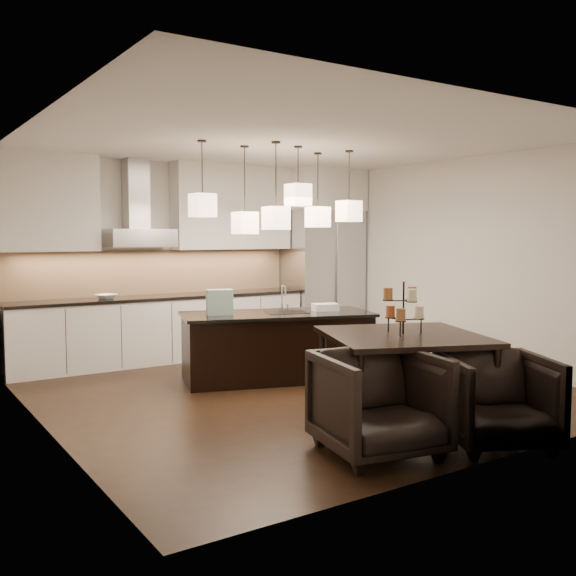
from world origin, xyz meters
TOP-DOWN VIEW (x-y plane):
  - floor at (0.00, 0.00)m, footprint 5.50×5.50m
  - ceiling at (0.00, 0.00)m, footprint 5.50×5.50m
  - wall_back at (0.00, 2.76)m, footprint 5.50×0.02m
  - wall_front at (0.00, -2.76)m, footprint 5.50×0.02m
  - wall_left at (-2.76, 0.00)m, footprint 0.02×5.50m
  - wall_right at (2.76, 0.00)m, footprint 0.02×5.50m
  - refrigerator at (2.10, 2.38)m, footprint 1.20×0.72m
  - fridge_panel at (2.10, 2.38)m, footprint 1.26×0.72m
  - lower_cabinets at (-0.62, 2.43)m, footprint 4.21×0.62m
  - countertop at (-0.62, 2.43)m, footprint 4.21×0.66m
  - backsplash at (-0.62, 2.73)m, footprint 4.21×0.02m
  - upper_cab_left at (-2.10, 2.57)m, footprint 1.25×0.35m
  - upper_cab_right at (0.55, 2.57)m, footprint 1.85×0.35m
  - hood_canopy at (-0.93, 2.48)m, footprint 0.90×0.52m
  - hood_chimney at (-0.93, 2.59)m, footprint 0.30×0.28m
  - fruit_bowl at (-1.43, 2.38)m, footprint 0.34×0.34m
  - island_body at (0.10, 0.60)m, footprint 2.38×1.52m
  - island_top at (0.10, 0.60)m, footprint 2.47×1.61m
  - faucet at (0.21, 0.66)m, footprint 0.15×0.23m
  - tote_bag at (-0.58, 0.79)m, footprint 0.34×0.24m
  - food_container at (0.72, 0.44)m, footprint 0.35×0.29m
  - dining_table at (0.12, -1.58)m, footprint 1.81×1.81m
  - candelabra at (0.12, -1.58)m, footprint 0.52×0.52m
  - candle_a at (0.27, -1.64)m, footprint 0.11×0.11m
  - candle_b at (0.10, -1.42)m, footprint 0.11×0.11m
  - candle_c at (-0.00, -1.67)m, footprint 0.11×0.11m
  - candle_d at (0.27, -1.53)m, footprint 0.11×0.11m
  - candle_e at (-0.00, -1.50)m, footprint 0.11×0.11m
  - candle_f at (0.09, -1.72)m, footprint 0.11×0.11m
  - armchair_left at (-0.68, -2.16)m, footprint 1.06×1.08m
  - armchair_right at (0.28, -2.54)m, footprint 1.13×1.14m
  - pendant_a at (-0.90, 0.56)m, footprint 0.24×0.24m
  - pendant_b at (-0.29, 0.68)m, footprint 0.24×0.24m
  - pendant_c at (0.25, 0.36)m, footprint 0.24×0.24m
  - pendant_d at (0.80, 0.73)m, footprint 0.24×0.24m
  - pendant_e at (0.99, 0.34)m, footprint 0.24×0.24m
  - pendant_f at (-0.16, 0.20)m, footprint 0.24×0.24m

SIDE VIEW (x-z plane):
  - floor at x=0.00m, z-range -0.02..0.00m
  - armchair_right at x=0.28m, z-range 0.00..0.78m
  - island_body at x=0.10m, z-range 0.00..0.78m
  - armchair_left at x=-0.68m, z-range 0.00..0.84m
  - dining_table at x=0.12m, z-range 0.00..0.84m
  - lower_cabinets at x=-0.62m, z-range 0.00..0.88m
  - island_top at x=0.10m, z-range 0.78..0.82m
  - food_container at x=0.72m, z-range 0.82..0.91m
  - countertop at x=-0.62m, z-range 0.88..0.92m
  - fruit_bowl at x=-1.43m, z-range 0.92..0.98m
  - tote_bag at x=-0.58m, z-range 0.82..1.12m
  - faucet at x=0.21m, z-range 0.82..1.15m
  - candle_a at x=0.27m, z-range 0.98..1.09m
  - candle_b at x=0.10m, z-range 0.98..1.09m
  - candle_c at x=0.00m, z-range 0.98..1.09m
  - refrigerator at x=2.10m, z-range 0.00..2.15m
  - candelabra at x=0.12m, z-range 0.84..1.33m
  - candle_d at x=0.27m, z-range 1.16..1.27m
  - candle_e at x=0.00m, z-range 1.16..1.27m
  - candle_f at x=0.09m, z-range 1.16..1.27m
  - backsplash at x=-0.62m, z-range 0.92..1.55m
  - wall_back at x=0.00m, z-range 0.00..2.80m
  - wall_front at x=0.00m, z-range 0.00..2.80m
  - wall_left at x=-2.76m, z-range 0.00..2.80m
  - wall_right at x=2.76m, z-range 0.00..2.80m
  - hood_canopy at x=-0.93m, z-range 1.60..1.84m
  - pendant_b at x=-0.29m, z-range 1.77..2.03m
  - pendant_f at x=-0.16m, z-range 1.82..2.08m
  - pendant_d at x=0.80m, z-range 1.86..2.12m
  - pendant_e at x=0.99m, z-range 1.92..2.18m
  - pendant_a at x=-0.90m, z-range 1.96..2.22m
  - upper_cab_left at x=-2.10m, z-range 1.55..2.80m
  - upper_cab_right at x=0.55m, z-range 1.55..2.80m
  - pendant_c at x=0.25m, z-range 2.10..2.36m
  - hood_chimney at x=-0.93m, z-range 1.84..2.80m
  - fridge_panel at x=2.10m, z-range 2.15..2.80m
  - ceiling at x=0.00m, z-range 2.80..2.82m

